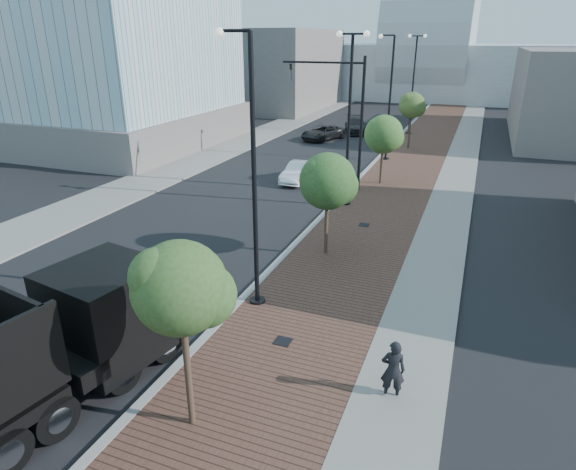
% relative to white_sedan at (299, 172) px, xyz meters
% --- Properties ---
extents(sidewalk, '(7.00, 140.00, 0.12)m').
position_rel_white_sedan_xyz_m(sidewalk, '(7.13, 14.18, -0.59)').
color(sidewalk, '#4C2D23').
rests_on(sidewalk, ground).
extents(concrete_strip, '(2.40, 140.00, 0.13)m').
position_rel_white_sedan_xyz_m(concrete_strip, '(9.83, 14.18, -0.58)').
color(concrete_strip, slate).
rests_on(concrete_strip, ground).
extents(curb, '(0.30, 140.00, 0.14)m').
position_rel_white_sedan_xyz_m(curb, '(3.63, 14.18, -0.58)').
color(curb, gray).
rests_on(curb, ground).
extents(west_sidewalk, '(4.00, 140.00, 0.12)m').
position_rel_white_sedan_xyz_m(west_sidewalk, '(-9.37, 14.18, -0.59)').
color(west_sidewalk, slate).
rests_on(west_sidewalk, ground).
extents(white_sedan, '(1.42, 3.96, 1.30)m').
position_rel_white_sedan_xyz_m(white_sedan, '(0.00, 0.00, 0.00)').
color(white_sedan, white).
rests_on(white_sedan, ground).
extents(dark_car_mid, '(3.73, 5.26, 1.33)m').
position_rel_white_sedan_xyz_m(dark_car_mid, '(-2.91, 14.43, 0.02)').
color(dark_car_mid, black).
rests_on(dark_car_mid, ground).
extents(dark_car_far, '(3.49, 5.49, 1.48)m').
position_rel_white_sedan_xyz_m(dark_car_far, '(-0.93, 19.23, 0.09)').
color(dark_car_far, black).
rests_on(dark_car_far, ground).
extents(pedestrian, '(0.71, 0.54, 1.75)m').
position_rel_white_sedan_xyz_m(pedestrian, '(9.60, -18.99, 0.22)').
color(pedestrian, black).
rests_on(pedestrian, ground).
extents(streetlight_1, '(1.44, 0.56, 9.21)m').
position_rel_white_sedan_xyz_m(streetlight_1, '(4.12, -15.82, 3.69)').
color(streetlight_1, black).
rests_on(streetlight_1, ground).
extents(streetlight_2, '(1.72, 0.56, 9.28)m').
position_rel_white_sedan_xyz_m(streetlight_2, '(4.23, -3.82, 4.17)').
color(streetlight_2, black).
rests_on(streetlight_2, ground).
extents(streetlight_3, '(1.44, 0.56, 9.21)m').
position_rel_white_sedan_xyz_m(streetlight_3, '(4.12, 8.18, 3.69)').
color(streetlight_3, black).
rests_on(streetlight_3, ground).
extents(streetlight_4, '(1.72, 0.56, 9.28)m').
position_rel_white_sedan_xyz_m(streetlight_4, '(4.23, 20.18, 4.17)').
color(streetlight_4, black).
rests_on(streetlight_4, ground).
extents(traffic_mast, '(5.09, 0.20, 8.00)m').
position_rel_white_sedan_xyz_m(traffic_mast, '(3.33, -0.82, 4.33)').
color(traffic_mast, black).
rests_on(traffic_mast, ground).
extents(tree_0, '(2.22, 2.14, 4.92)m').
position_rel_white_sedan_xyz_m(tree_0, '(5.27, -21.79, 3.18)').
color(tree_0, '#382619').
rests_on(tree_0, ground).
extents(tree_1, '(2.44, 2.40, 4.58)m').
position_rel_white_sedan_xyz_m(tree_1, '(5.27, -10.79, 2.71)').
color(tree_1, '#382619').
rests_on(tree_1, ground).
extents(tree_2, '(2.47, 2.43, 4.51)m').
position_rel_white_sedan_xyz_m(tree_2, '(5.27, 1.21, 2.63)').
color(tree_2, '#382619').
rests_on(tree_2, ground).
extents(tree_3, '(2.24, 2.16, 4.78)m').
position_rel_white_sedan_xyz_m(tree_3, '(5.27, 13.21, 3.03)').
color(tree_3, '#382619').
rests_on(tree_3, ground).
extents(tower_podium, '(19.00, 19.00, 3.00)m').
position_rel_white_sedan_xyz_m(tower_podium, '(-20.37, 6.18, 0.85)').
color(tower_podium, slate).
rests_on(tower_podium, ground).
extents(convention_center, '(50.00, 30.00, 50.00)m').
position_rel_white_sedan_xyz_m(convention_center, '(1.63, 59.18, 5.35)').
color(convention_center, '#A0A7AA').
rests_on(convention_center, ground).
extents(commercial_block_nw, '(14.00, 20.00, 10.00)m').
position_rel_white_sedan_xyz_m(commercial_block_nw, '(-16.37, 34.18, 4.35)').
color(commercial_block_nw, '#69625F').
rests_on(commercial_block_nw, ground).
extents(utility_cover_1, '(0.50, 0.50, 0.02)m').
position_rel_white_sedan_xyz_m(utility_cover_1, '(6.03, -17.82, -0.52)').
color(utility_cover_1, black).
rests_on(utility_cover_1, sidewalk).
extents(utility_cover_2, '(0.50, 0.50, 0.02)m').
position_rel_white_sedan_xyz_m(utility_cover_2, '(6.03, -6.82, -0.52)').
color(utility_cover_2, black).
rests_on(utility_cover_2, sidewalk).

